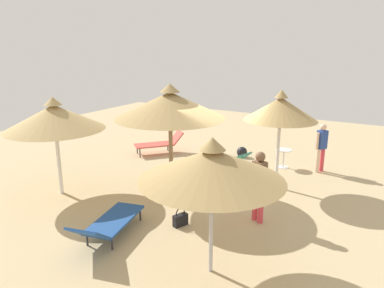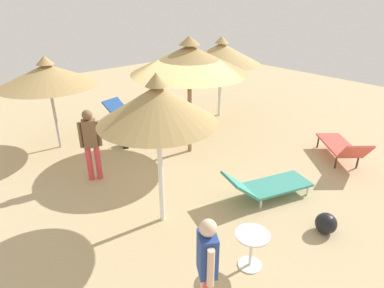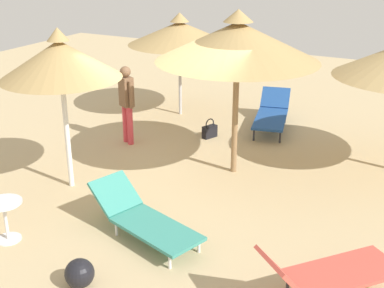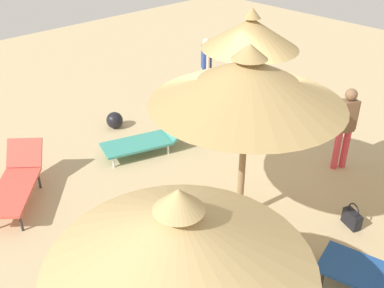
{
  "view_description": "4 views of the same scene",
  "coord_description": "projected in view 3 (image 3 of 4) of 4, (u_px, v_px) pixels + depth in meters",
  "views": [
    {
      "loc": [
        4.49,
        -8.56,
        4.04
      ],
      "look_at": [
        -0.84,
        0.55,
        1.13
      ],
      "focal_mm": 33.91,
      "sensor_mm": 36.0,
      "label": 1
    },
    {
      "loc": [
        4.55,
        5.41,
        3.98
      ],
      "look_at": [
        0.22,
        0.48,
        0.93
      ],
      "focal_mm": 30.44,
      "sensor_mm": 36.0,
      "label": 2
    },
    {
      "loc": [
        -4.22,
        7.7,
        4.17
      ],
      "look_at": [
        -0.36,
        0.24,
        0.83
      ],
      "focal_mm": 48.24,
      "sensor_mm": 36.0,
      "label": 3
    },
    {
      "loc": [
        -5.53,
        -4.6,
        4.98
      ],
      "look_at": [
        -0.6,
        0.62,
        0.83
      ],
      "focal_mm": 42.2,
      "sensor_mm": 36.0,
      "label": 4
    }
  ],
  "objects": [
    {
      "name": "parasol_umbrella_back",
      "position": [
        238.0,
        42.0,
        9.05
      ],
      "size": [
        2.95,
        2.95,
        3.06
      ],
      "color": "olive",
      "rests_on": "ground"
    },
    {
      "name": "parasol_umbrella_far_right",
      "position": [
        60.0,
        60.0,
        8.53
      ],
      "size": [
        2.04,
        2.04,
        2.85
      ],
      "color": "white",
      "rests_on": "ground"
    },
    {
      "name": "lounge_chair_far_left",
      "position": [
        327.0,
        273.0,
        6.23
      ],
      "size": [
        1.67,
        1.8,
        0.83
      ],
      "color": "#CC4C3F",
      "rests_on": "ground"
    },
    {
      "name": "ground",
      "position": [
        181.0,
        180.0,
        9.71
      ],
      "size": [
        24.0,
        24.0,
        0.1
      ],
      "primitive_type": "cube",
      "color": "tan"
    },
    {
      "name": "person_standing_far_right",
      "position": [
        127.0,
        100.0,
        11.01
      ],
      "size": [
        0.44,
        0.33,
        1.71
      ],
      "color": "#D83F4C",
      "rests_on": "ground"
    },
    {
      "name": "handbag",
      "position": [
        210.0,
        131.0,
        11.61
      ],
      "size": [
        0.27,
        0.38,
        0.45
      ],
      "color": "black",
      "rests_on": "ground"
    },
    {
      "name": "beach_ball",
      "position": [
        80.0,
        273.0,
        6.6
      ],
      "size": [
        0.39,
        0.39,
        0.39
      ],
      "primitive_type": "sphere",
      "color": "black",
      "rests_on": "ground"
    },
    {
      "name": "side_table_round",
      "position": [
        5.0,
        214.0,
        7.54
      ],
      "size": [
        0.54,
        0.54,
        0.63
      ],
      "color": "silver",
      "rests_on": "ground"
    },
    {
      "name": "parasol_umbrella_center",
      "position": [
        180.0,
        33.0,
        12.48
      ],
      "size": [
        2.54,
        2.54,
        2.55
      ],
      "color": "#B2B2B7",
      "rests_on": "ground"
    },
    {
      "name": "lounge_chair_edge",
      "position": [
        143.0,
        218.0,
        7.68
      ],
      "size": [
        2.06,
        1.23,
        0.69
      ],
      "color": "teal",
      "rests_on": "ground"
    },
    {
      "name": "lounge_chair_front",
      "position": [
        272.0,
        113.0,
        12.14
      ],
      "size": [
        1.15,
        2.21,
        0.73
      ],
      "color": "#1E478C",
      "rests_on": "ground"
    }
  ]
}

